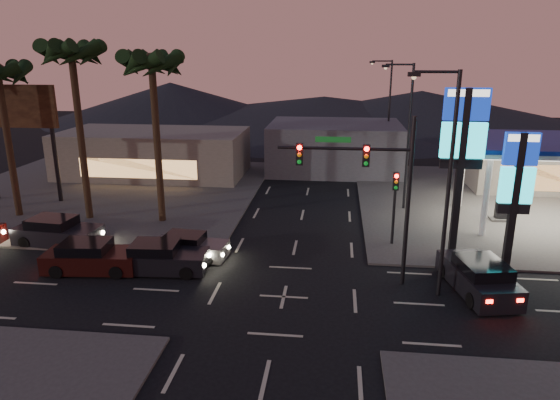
# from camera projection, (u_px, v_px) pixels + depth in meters

# --- Properties ---
(ground) EXTENTS (140.00, 140.00, 0.00)m
(ground) POSITION_uv_depth(u_px,v_px,m) (284.00, 297.00, 22.62)
(ground) COLOR black
(ground) RESTS_ON ground
(corner_lot_ne) EXTENTS (24.00, 24.00, 0.12)m
(corner_lot_ne) POSITION_uv_depth(u_px,v_px,m) (527.00, 205.00, 36.10)
(corner_lot_ne) COLOR #47443F
(corner_lot_ne) RESTS_ON ground
(corner_lot_nw) EXTENTS (24.00, 24.00, 0.12)m
(corner_lot_nw) POSITION_uv_depth(u_px,v_px,m) (105.00, 191.00, 39.59)
(corner_lot_nw) COLOR #47443F
(corner_lot_nw) RESTS_ON ground
(convenience_store) EXTENTS (10.00, 6.00, 4.00)m
(convenience_store) POSITION_uv_depth(u_px,v_px,m) (534.00, 164.00, 40.10)
(convenience_store) COLOR #726B5B
(convenience_store) RESTS_ON ground
(pylon_sign_tall) EXTENTS (2.20, 0.35, 9.00)m
(pylon_sign_tall) POSITION_uv_depth(u_px,v_px,m) (463.00, 140.00, 25.12)
(pylon_sign_tall) COLOR black
(pylon_sign_tall) RESTS_ON ground
(pylon_sign_short) EXTENTS (1.60, 0.35, 7.00)m
(pylon_sign_short) POSITION_uv_depth(u_px,v_px,m) (517.00, 180.00, 24.39)
(pylon_sign_short) COLOR black
(pylon_sign_short) RESTS_ON ground
(traffic_signal_mast) EXTENTS (6.10, 0.39, 8.00)m
(traffic_signal_mast) POSITION_uv_depth(u_px,v_px,m) (371.00, 177.00, 22.62)
(traffic_signal_mast) COLOR black
(traffic_signal_mast) RESTS_ON ground
(pedestal_signal) EXTENTS (0.32, 0.39, 4.30)m
(pedestal_signal) POSITION_uv_depth(u_px,v_px,m) (395.00, 197.00, 27.84)
(pedestal_signal) COLOR black
(pedestal_signal) RESTS_ON ground
(streetlight_near) EXTENTS (2.14, 0.25, 10.00)m
(streetlight_near) POSITION_uv_depth(u_px,v_px,m) (445.00, 173.00, 21.21)
(streetlight_near) COLOR black
(streetlight_near) RESTS_ON ground
(streetlight_mid) EXTENTS (2.14, 0.25, 10.00)m
(streetlight_mid) POSITION_uv_depth(u_px,v_px,m) (406.00, 129.00, 33.60)
(streetlight_mid) COLOR black
(streetlight_mid) RESTS_ON ground
(streetlight_far) EXTENTS (2.14, 0.25, 10.00)m
(streetlight_far) POSITION_uv_depth(u_px,v_px,m) (387.00, 107.00, 46.93)
(streetlight_far) COLOR black
(streetlight_far) RESTS_ON ground
(palm_a) EXTENTS (4.41, 4.41, 10.86)m
(palm_a) POSITION_uv_depth(u_px,v_px,m) (152.00, 74.00, 29.97)
(palm_a) COLOR black
(palm_a) RESTS_ON ground
(palm_b) EXTENTS (4.41, 4.41, 11.46)m
(palm_b) POSITION_uv_depth(u_px,v_px,m) (72.00, 64.00, 30.36)
(palm_b) COLOR black
(palm_b) RESTS_ON ground
(billboard) EXTENTS (6.00, 0.30, 8.50)m
(billboard) POSITION_uv_depth(u_px,v_px,m) (17.00, 116.00, 35.44)
(billboard) COLOR black
(billboard) RESTS_ON ground
(building_far_west) EXTENTS (16.00, 8.00, 4.00)m
(building_far_west) POSITION_uv_depth(u_px,v_px,m) (154.00, 153.00, 44.54)
(building_far_west) COLOR #726B5B
(building_far_west) RESTS_ON ground
(building_far_mid) EXTENTS (12.00, 9.00, 4.40)m
(building_far_mid) POSITION_uv_depth(u_px,v_px,m) (335.00, 147.00, 46.55)
(building_far_mid) COLOR #4C4C51
(building_far_mid) RESTS_ON ground
(hill_left) EXTENTS (40.00, 40.00, 6.00)m
(hill_left) POSITION_uv_depth(u_px,v_px,m) (171.00, 101.00, 81.65)
(hill_left) COLOR black
(hill_left) RESTS_ON ground
(hill_right) EXTENTS (50.00, 50.00, 5.00)m
(hill_right) POSITION_uv_depth(u_px,v_px,m) (421.00, 107.00, 77.44)
(hill_right) COLOR black
(hill_right) RESTS_ON ground
(hill_center) EXTENTS (60.00, 60.00, 4.00)m
(hill_center) POSITION_uv_depth(u_px,v_px,m) (324.00, 109.00, 79.21)
(hill_center) COLOR black
(hill_center) RESTS_ON ground
(car_lane_a_front) EXTENTS (4.78, 2.21, 1.53)m
(car_lane_a_front) POSITION_uv_depth(u_px,v_px,m) (160.00, 258.00, 25.11)
(car_lane_a_front) COLOR black
(car_lane_a_front) RESTS_ON ground
(car_lane_a_mid) EXTENTS (4.92, 2.35, 1.56)m
(car_lane_a_mid) POSITION_uv_depth(u_px,v_px,m) (91.00, 257.00, 25.14)
(car_lane_a_mid) COLOR black
(car_lane_a_mid) RESTS_ON ground
(car_lane_b_front) EXTENTS (4.23, 2.03, 1.34)m
(car_lane_b_front) POSITION_uv_depth(u_px,v_px,m) (189.00, 247.00, 26.78)
(car_lane_b_front) COLOR #525254
(car_lane_b_front) RESTS_ON ground
(car_lane_b_mid) EXTENTS (5.07, 2.45, 1.61)m
(car_lane_b_mid) POSITION_uv_depth(u_px,v_px,m) (57.00, 232.00, 28.61)
(car_lane_b_mid) COLOR black
(car_lane_b_mid) RESTS_ON ground
(suv_station) EXTENTS (2.95, 5.18, 1.63)m
(suv_station) POSITION_uv_depth(u_px,v_px,m) (478.00, 277.00, 22.89)
(suv_station) COLOR black
(suv_station) RESTS_ON ground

